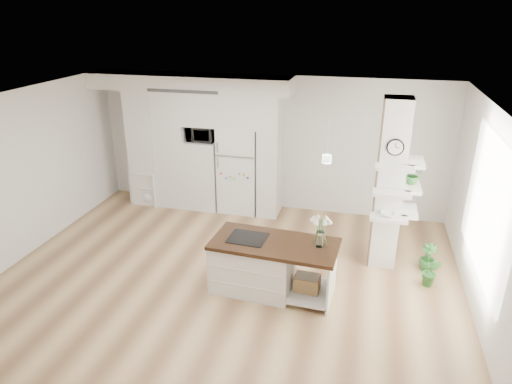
{
  "coord_description": "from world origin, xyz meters",
  "views": [
    {
      "loc": [
        1.89,
        -5.6,
        3.9
      ],
      "look_at": [
        0.26,
        0.9,
        1.16
      ],
      "focal_mm": 32.0,
      "sensor_mm": 36.0,
      "label": 1
    }
  ],
  "objects_px": {
    "bookshelf": "(147,189)",
    "floor_plant_a": "(431,272)",
    "refrigerator": "(240,169)",
    "kitchen_island": "(261,263)"
  },
  "relations": [
    {
      "from": "refrigerator",
      "to": "floor_plant_a",
      "type": "relative_size",
      "value": 3.71
    },
    {
      "from": "refrigerator",
      "to": "bookshelf",
      "type": "distance_m",
      "value": 2.06
    },
    {
      "from": "bookshelf",
      "to": "floor_plant_a",
      "type": "height_order",
      "value": "bookshelf"
    },
    {
      "from": "kitchen_island",
      "to": "bookshelf",
      "type": "relative_size",
      "value": 2.55
    },
    {
      "from": "floor_plant_a",
      "to": "bookshelf",
      "type": "bearing_deg",
      "value": 161.64
    },
    {
      "from": "refrigerator",
      "to": "floor_plant_a",
      "type": "xyz_separation_m",
      "value": [
        3.52,
        -2.01,
        -0.64
      ]
    },
    {
      "from": "bookshelf",
      "to": "floor_plant_a",
      "type": "distance_m",
      "value": 5.8
    },
    {
      "from": "kitchen_island",
      "to": "bookshelf",
      "type": "xyz_separation_m",
      "value": [
        -3.07,
        2.5,
        -0.11
      ]
    },
    {
      "from": "bookshelf",
      "to": "floor_plant_a",
      "type": "bearing_deg",
      "value": -11.63
    },
    {
      "from": "bookshelf",
      "to": "floor_plant_a",
      "type": "xyz_separation_m",
      "value": [
        5.5,
        -1.83,
        -0.08
      ]
    }
  ]
}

